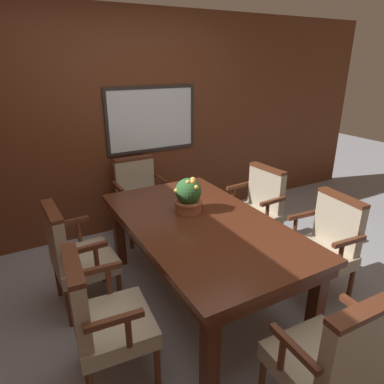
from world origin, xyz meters
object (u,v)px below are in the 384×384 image
(potted_plant, at_px, (188,196))
(chair_right_near, at_px, (325,243))
(dining_table, at_px, (201,232))
(chair_left_far, at_px, (75,253))
(chair_left_near, at_px, (101,316))
(chair_head_far, at_px, (139,194))
(chair_right_far, at_px, (256,206))
(chair_head_near, at_px, (333,358))

(potted_plant, bearing_deg, chair_right_near, -36.10)
(dining_table, xyz_separation_m, chair_left_far, (-0.92, 0.40, -0.14))
(dining_table, bearing_deg, chair_right_near, -25.97)
(dining_table, xyz_separation_m, chair_left_near, (-0.93, -0.40, -0.14))
(chair_head_far, xyz_separation_m, potted_plant, (0.03, -1.12, 0.37))
(chair_right_far, bearing_deg, chair_right_near, -3.32)
(chair_left_near, bearing_deg, chair_head_near, -128.31)
(chair_left_near, height_order, chair_head_near, same)
(chair_left_near, bearing_deg, chair_head_far, -22.96)
(chair_head_near, bearing_deg, dining_table, -87.03)
(chair_left_near, distance_m, chair_left_far, 0.81)
(chair_right_far, bearing_deg, chair_head_near, -31.39)
(chair_right_far, relative_size, chair_left_far, 1.00)
(potted_plant, bearing_deg, chair_right_far, 12.53)
(chair_left_far, relative_size, chair_head_far, 1.00)
(chair_right_far, bearing_deg, potted_plant, -81.33)
(chair_right_near, distance_m, chair_left_near, 1.86)
(chair_left_near, xyz_separation_m, potted_plant, (0.94, 0.63, 0.37))
(chair_left_far, distance_m, chair_head_far, 1.30)
(chair_right_far, height_order, chair_head_far, same)
(chair_left_near, height_order, chair_head_far, same)
(chair_right_near, bearing_deg, chair_left_far, -110.37)
(chair_right_near, xyz_separation_m, chair_head_near, (-0.90, -0.84, 0.00))
(chair_head_far, bearing_deg, chair_left_near, -118.04)
(chair_right_far, xyz_separation_m, chair_left_near, (-1.85, -0.83, 0.00))
(chair_left_far, bearing_deg, chair_right_far, -91.43)
(chair_right_near, relative_size, chair_left_far, 1.00)
(chair_head_near, bearing_deg, chair_right_near, -135.41)
(dining_table, height_order, chair_head_near, chair_head_near)
(chair_right_far, distance_m, potted_plant, 1.01)
(chair_head_near, distance_m, potted_plant, 1.56)
(chair_head_near, xyz_separation_m, chair_head_far, (-0.05, 2.63, 0.00))
(dining_table, height_order, chair_right_far, chair_right_far)
(chair_left_far, xyz_separation_m, chair_head_near, (0.95, -1.70, 0.00))
(chair_right_far, height_order, potted_plant, potted_plant)
(chair_right_far, xyz_separation_m, chair_left_far, (-1.85, -0.02, 0.00))
(chair_right_near, distance_m, potted_plant, 1.21)
(chair_left_far, bearing_deg, potted_plant, -103.20)
(chair_left_near, distance_m, potted_plant, 1.19)
(dining_table, relative_size, chair_head_far, 2.09)
(chair_left_far, bearing_deg, chair_head_near, -152.84)
(dining_table, relative_size, chair_left_far, 2.09)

